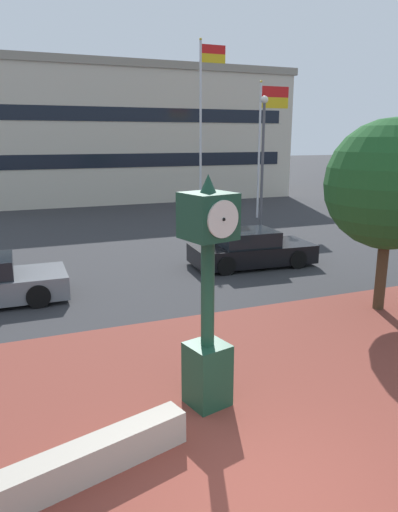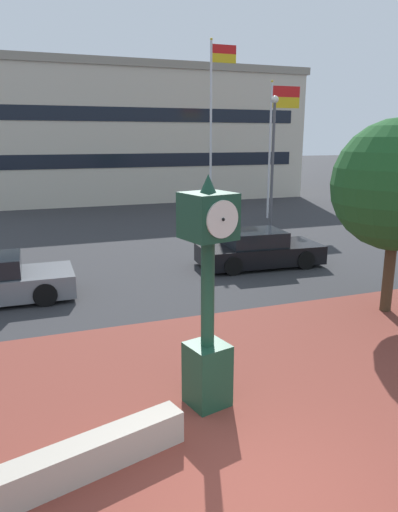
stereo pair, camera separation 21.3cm
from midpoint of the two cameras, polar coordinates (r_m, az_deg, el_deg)
ground_plane at (r=6.69m, az=8.39°, el=-27.53°), size 200.00×200.00×0.00m
plaza_brick_paving at (r=7.47m, az=4.02°, el=-22.27°), size 44.00×10.25×0.01m
planter_wall at (r=6.98m, az=-13.80°, el=-23.12°), size 3.19×1.27×0.50m
street_clock at (r=7.64m, az=1.86°, el=-5.30°), size 0.88×0.90×3.90m
car_street_mid at (r=16.75m, az=7.57°, el=0.73°), size 4.41×2.17×1.28m
flagpole_primary at (r=25.26m, az=1.96°, el=16.14°), size 1.43×0.14×9.24m
flagpole_secondary at (r=26.80m, az=9.38°, el=14.27°), size 1.78×0.14×7.40m
civic_building at (r=37.59m, az=-7.44°, el=14.45°), size 23.53×10.78×9.34m
street_lamp_post at (r=24.00m, az=9.24°, el=12.80°), size 0.36×0.36×6.39m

